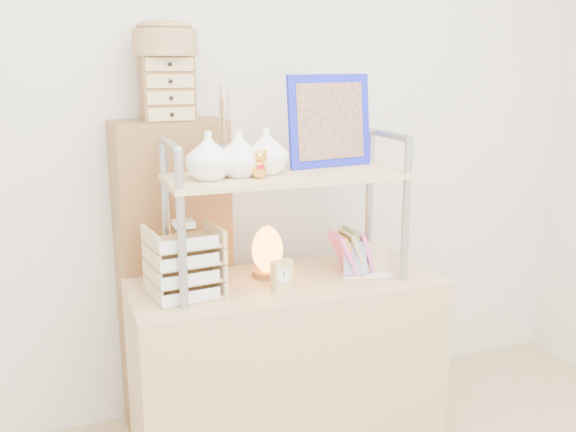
{
  "coord_description": "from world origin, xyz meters",
  "views": [
    {
      "loc": [
        -0.82,
        -1.01,
        1.58
      ],
      "look_at": [
        0.01,
        1.2,
        1.01
      ],
      "focal_mm": 40.0,
      "sensor_mm": 36.0,
      "label": 1
    }
  ],
  "objects_px": {
    "letter_tray": "(185,266)",
    "cabinet": "(175,280)",
    "salt_lamp": "(267,251)",
    "desk": "(286,369)"
  },
  "relations": [
    {
      "from": "letter_tray",
      "to": "cabinet",
      "type": "bearing_deg",
      "value": 85.86
    },
    {
      "from": "cabinet",
      "to": "salt_lamp",
      "type": "height_order",
      "value": "cabinet"
    },
    {
      "from": "cabinet",
      "to": "salt_lamp",
      "type": "distance_m",
      "value": 0.47
    },
    {
      "from": "desk",
      "to": "salt_lamp",
      "type": "relative_size",
      "value": 5.83
    },
    {
      "from": "letter_tray",
      "to": "salt_lamp",
      "type": "relative_size",
      "value": 1.38
    },
    {
      "from": "letter_tray",
      "to": "salt_lamp",
      "type": "distance_m",
      "value": 0.36
    },
    {
      "from": "desk",
      "to": "letter_tray",
      "type": "relative_size",
      "value": 4.24
    },
    {
      "from": "desk",
      "to": "salt_lamp",
      "type": "xyz_separation_m",
      "value": [
        -0.05,
        0.07,
        0.48
      ]
    },
    {
      "from": "letter_tray",
      "to": "salt_lamp",
      "type": "bearing_deg",
      "value": 16.32
    },
    {
      "from": "cabinet",
      "to": "letter_tray",
      "type": "relative_size",
      "value": 4.77
    }
  ]
}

